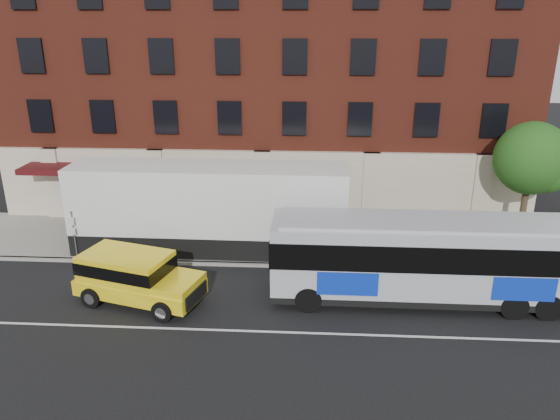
# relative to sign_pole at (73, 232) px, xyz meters

# --- Properties ---
(ground) EXTENTS (120.00, 120.00, 0.00)m
(ground) POSITION_rel_sign_pole_xyz_m (8.50, -6.15, -1.45)
(ground) COLOR black
(ground) RESTS_ON ground
(sidewalk) EXTENTS (60.00, 6.00, 0.15)m
(sidewalk) POSITION_rel_sign_pole_xyz_m (8.50, 2.85, -1.38)
(sidewalk) COLOR gray
(sidewalk) RESTS_ON ground
(kerb) EXTENTS (60.00, 0.25, 0.15)m
(kerb) POSITION_rel_sign_pole_xyz_m (8.50, -0.15, -1.38)
(kerb) COLOR gray
(kerb) RESTS_ON ground
(lane_line) EXTENTS (60.00, 0.12, 0.01)m
(lane_line) POSITION_rel_sign_pole_xyz_m (8.50, -5.65, -1.45)
(lane_line) COLOR silver
(lane_line) RESTS_ON ground
(building) EXTENTS (30.00, 12.10, 15.00)m
(building) POSITION_rel_sign_pole_xyz_m (8.49, 10.77, 6.13)
(building) COLOR maroon
(building) RESTS_ON sidewalk
(sign_pole) EXTENTS (0.30, 0.20, 2.50)m
(sign_pole) POSITION_rel_sign_pole_xyz_m (0.00, 0.00, 0.00)
(sign_pole) COLOR slate
(sign_pole) RESTS_ON ground
(street_tree) EXTENTS (3.60, 3.60, 6.20)m
(street_tree) POSITION_rel_sign_pole_xyz_m (22.04, 3.34, 2.96)
(street_tree) COLOR #322619
(street_tree) RESTS_ON sidewalk
(city_bus) EXTENTS (12.98, 2.84, 3.55)m
(city_bus) POSITION_rel_sign_pole_xyz_m (16.14, -2.89, 0.51)
(city_bus) COLOR #ABACB6
(city_bus) RESTS_ON ground
(yellow_suv) EXTENTS (5.54, 3.42, 2.06)m
(yellow_suv) POSITION_rel_sign_pole_xyz_m (4.08, -3.64, -0.27)
(yellow_suv) COLOR yellow
(yellow_suv) RESTS_ON ground
(shipping_container) EXTENTS (13.32, 2.97, 4.43)m
(shipping_container) POSITION_rel_sign_pole_xyz_m (6.28, 1.39, 0.74)
(shipping_container) COLOR black
(shipping_container) RESTS_ON ground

